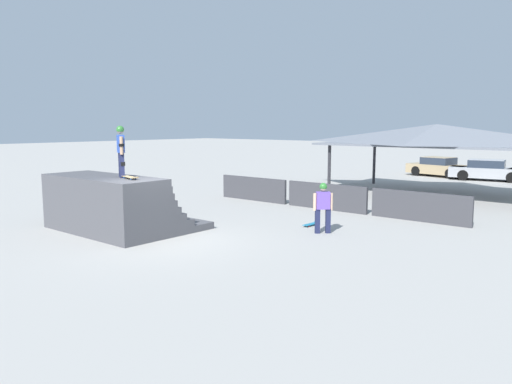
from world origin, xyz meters
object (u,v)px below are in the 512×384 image
bystander_walking (323,204)px  parked_car_silver (488,171)px  skater_on_deck (121,148)px  skateboard_on_ground (312,224)px  parked_car_tan (439,167)px  skateboard_on_deck (130,177)px

bystander_walking → parked_car_silver: bearing=-133.9°
parked_car_silver → skater_on_deck: bearing=-110.5°
skateboard_on_ground → parked_car_silver: parked_car_silver is taller
bystander_walking → parked_car_silver: 19.29m
skater_on_deck → parked_car_tan: (1.15, 23.91, -2.09)m
skateboard_on_deck → parked_car_tan: skateboard_on_deck is taller
skateboard_on_deck → bystander_walking: bearing=60.2°
skater_on_deck → skateboard_on_deck: 1.08m
skater_on_deck → bystander_walking: 6.49m
skateboard_on_deck → parked_car_silver: bearing=94.9°
skater_on_deck → skateboard_on_ground: 6.71m
skateboard_on_deck → bystander_walking: skateboard_on_deck is taller
skater_on_deck → bystander_walking: (4.70, 4.11, -1.76)m
skater_on_deck → bystander_walking: size_ratio=0.99×
skater_on_deck → parked_car_tan: size_ratio=0.37×
bystander_walking → parked_car_tan: 20.12m
skateboard_on_ground → parked_car_tan: size_ratio=0.18×
skateboard_on_ground → parked_car_tan: parked_car_tan is taller
bystander_walking → skateboard_on_ground: (-0.92, 0.77, -0.88)m
skateboard_on_deck → parked_car_tan: 24.10m
skateboard_on_ground → parked_car_tan: 19.22m
skater_on_deck → parked_car_silver: size_ratio=0.34×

